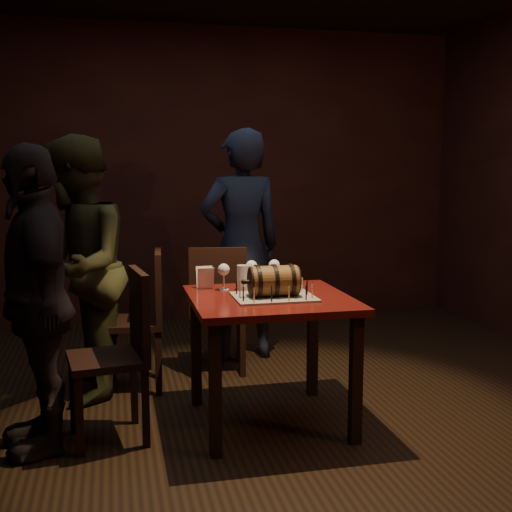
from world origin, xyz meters
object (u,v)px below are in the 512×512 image
object	(u,v)px
person_left_rear	(77,269)
pub_table	(270,315)
wine_glass_right	(274,266)
pint_of_ale	(243,278)
chair_left_front	(122,345)
wine_glass_left	(224,271)
wine_glass_mid	(252,267)
person_back	(241,246)
barrel_cake	(274,281)
chair_back	(218,303)
person_left_front	(36,300)
chair_left_rear	(144,312)

from	to	relation	value
person_left_rear	pub_table	bearing A→B (deg)	60.42
wine_glass_right	pint_of_ale	bearing A→B (deg)	-152.77
chair_left_front	pub_table	bearing A→B (deg)	1.80
wine_glass_right	wine_glass_left	bearing A→B (deg)	-164.33
wine_glass_mid	pint_of_ale	world-z (taller)	wine_glass_mid
pub_table	person_back	world-z (taller)	person_back
barrel_cake	chair_left_front	size ratio (longest dim) A/B	0.35
pint_of_ale	chair_left_front	bearing A→B (deg)	-161.09
barrel_cake	pub_table	bearing A→B (deg)	100.92
wine_glass_right	person_left_rear	distance (m)	1.25
pub_table	wine_glass_left	size ratio (longest dim) A/B	5.59
barrel_cake	pint_of_ale	distance (m)	0.30
wine_glass_right	person_left_rear	bearing A→B (deg)	164.46
person_back	pub_table	bearing A→B (deg)	79.26
pub_table	person_back	xyz separation A→B (m)	(0.09, 1.29, 0.24)
chair_left_front	pint_of_ale	bearing A→B (deg)	18.91
chair_back	person_left_front	size ratio (longest dim) A/B	0.58
wine_glass_left	pint_of_ale	bearing A→B (deg)	-10.58
pint_of_ale	person_back	distance (m)	1.09
wine_glass_left	chair_left_rear	distance (m)	0.77
chair_back	person_left_rear	world-z (taller)	person_left_rear
pub_table	barrel_cake	distance (m)	0.21
chair_back	chair_left_front	xyz separation A→B (m)	(-0.69, -0.97, 0.00)
person_left_rear	person_left_front	distance (m)	0.75
wine_glass_right	chair_left_front	size ratio (longest dim) A/B	0.17
pub_table	chair_left_rear	bearing A→B (deg)	131.71
barrel_cake	person_back	xyz separation A→B (m)	(0.08, 1.34, 0.03)
person_left_rear	wine_glass_mid	bearing A→B (deg)	74.24
person_back	chair_left_rear	bearing A→B (deg)	27.95
person_left_front	barrel_cake	bearing A→B (deg)	77.64
wine_glass_right	chair_left_rear	size ratio (longest dim) A/B	0.17
chair_left_rear	chair_left_front	distance (m)	0.80
person_left_rear	chair_back	bearing A→B (deg)	108.11
wine_glass_mid	wine_glass_right	xyz separation A→B (m)	(0.15, 0.00, 0.00)
chair_back	pub_table	bearing A→B (deg)	-81.08
pub_table	wine_glass_left	xyz separation A→B (m)	(-0.22, 0.24, 0.23)
pub_table	chair_left_rear	xyz separation A→B (m)	(-0.68, 0.76, -0.12)
wine_glass_right	person_left_rear	xyz separation A→B (m)	(-1.20, 0.33, -0.03)
wine_glass_left	wine_glass_right	xyz separation A→B (m)	(0.33, 0.09, 0.00)
person_left_rear	person_back	bearing A→B (deg)	119.60
wine_glass_left	pub_table	bearing A→B (deg)	-47.18
chair_left_front	person_left_rear	xyz separation A→B (m)	(-0.26, 0.70, 0.32)
wine_glass_mid	chair_left_rear	bearing A→B (deg)	146.38
pub_table	wine_glass_mid	xyz separation A→B (m)	(-0.04, 0.33, 0.23)
pint_of_ale	person_left_rear	xyz separation A→B (m)	(-0.98, 0.45, 0.02)
wine_glass_left	chair_left_front	world-z (taller)	chair_left_front
person_left_rear	person_left_front	world-z (taller)	person_left_rear
wine_glass_mid	pint_of_ale	distance (m)	0.14
wine_glass_left	wine_glass_mid	distance (m)	0.21
chair_left_front	person_left_rear	bearing A→B (deg)	110.35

